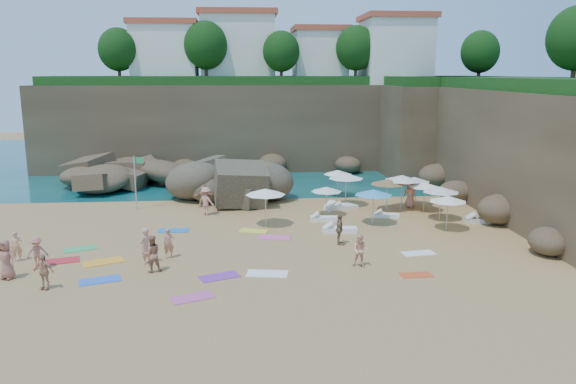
{
  "coord_description": "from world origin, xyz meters",
  "views": [
    {
      "loc": [
        -0.7,
        -30.28,
        9.13
      ],
      "look_at": [
        2.0,
        3.0,
        2.0
      ],
      "focal_mm": 35.0,
      "sensor_mm": 36.0,
      "label": 1
    }
  ],
  "objects": [
    {
      "name": "parasol_7",
      "position": [
        11.62,
        3.15,
        1.96
      ],
      "size": [
        2.26,
        2.26,
        2.14
      ],
      "color": "silver",
      "rests_on": "ground"
    },
    {
      "name": "towel_1",
      "position": [
        -2.89,
        -8.26,
        0.02
      ],
      "size": [
        1.96,
        1.5,
        0.03
      ],
      "primitive_type": "cube",
      "rotation": [
        0.0,
        0.0,
        0.41
      ],
      "color": "#CA4E99",
      "rests_on": "ground"
    },
    {
      "name": "lounger_3",
      "position": [
        8.47,
        4.04,
        0.12
      ],
      "size": [
        1.66,
        0.81,
        0.25
      ],
      "primitive_type": "cube",
      "rotation": [
        0.0,
        0.0,
        -0.18
      ],
      "color": "white",
      "rests_on": "ground"
    },
    {
      "name": "clifftop_trees",
      "position": [
        4.78,
        19.52,
        11.26
      ],
      "size": [
        35.6,
        23.82,
        4.4
      ],
      "color": "#11380F",
      "rests_on": "ground"
    },
    {
      "name": "lounger_2",
      "position": [
        4.35,
        3.48,
        0.14
      ],
      "size": [
        1.79,
        0.65,
        0.28
      ],
      "primitive_type": "cube",
      "rotation": [
        0.0,
        0.0,
        -0.03
      ],
      "color": "white",
      "rests_on": "ground"
    },
    {
      "name": "person_lie_0",
      "position": [
        -10.48,
        -4.12,
        0.2
      ],
      "size": [
        1.55,
        1.8,
        0.41
      ],
      "primitive_type": "imported",
      "rotation": [
        0.0,
        0.0,
        0.45
      ],
      "color": "#B96B5C",
      "rests_on": "ground"
    },
    {
      "name": "person_lie_5",
      "position": [
        4.81,
        -5.08,
        0.29
      ],
      "size": [
        1.22,
        1.72,
        0.59
      ],
      "primitive_type": "imported",
      "rotation": [
        0.0,
        0.0,
        -0.33
      ],
      "color": "#FAB38E",
      "rests_on": "ground"
    },
    {
      "name": "person_stand_6",
      "position": [
        -5.5,
        -3.78,
        0.9
      ],
      "size": [
        0.68,
        0.78,
        1.8
      ],
      "primitive_type": "imported",
      "rotation": [
        0.0,
        0.0,
        4.25
      ],
      "color": "tan",
      "rests_on": "ground"
    },
    {
      "name": "towel_5",
      "position": [
        0.33,
        -5.71,
        0.02
      ],
      "size": [
        2.02,
        1.23,
        0.03
      ],
      "primitive_type": "cube",
      "rotation": [
        0.0,
        0.0,
        -0.16
      ],
      "color": "white",
      "rests_on": "ground"
    },
    {
      "name": "person_lie_2",
      "position": [
        -11.39,
        -5.39,
        0.24
      ],
      "size": [
        1.31,
        1.96,
        0.48
      ],
      "primitive_type": "imported",
      "rotation": [
        0.0,
        0.0,
        -0.26
      ],
      "color": "#A25F51",
      "rests_on": "ground"
    },
    {
      "name": "towel_0",
      "position": [
        -7.19,
        -5.94,
        0.02
      ],
      "size": [
        1.96,
        1.38,
        0.03
      ],
      "primitive_type": "cube",
      "rotation": [
        0.0,
        0.0,
        0.31
      ],
      "color": "blue",
      "rests_on": "ground"
    },
    {
      "name": "person_stand_1",
      "position": [
        -5.0,
        -4.97,
        0.88
      ],
      "size": [
        1.02,
        0.89,
        1.76
      ],
      "primitive_type": "imported",
      "rotation": [
        0.0,
        0.0,
        3.44
      ],
      "color": "#AA6F55",
      "rests_on": "ground"
    },
    {
      "name": "towel_8",
      "position": [
        -4.86,
        1.97,
        0.02
      ],
      "size": [
        1.79,
        0.91,
        0.03
      ],
      "primitive_type": "cube",
      "rotation": [
        0.0,
        0.0,
        -0.01
      ],
      "color": "blue",
      "rests_on": "ground"
    },
    {
      "name": "rock_outcrop",
      "position": [
        -0.58,
        9.37,
        0.0
      ],
      "size": [
        8.29,
        6.54,
        3.1
      ],
      "primitive_type": null,
      "rotation": [
        0.0,
        0.0,
        -0.1
      ],
      "color": "brown",
      "rests_on": "ground"
    },
    {
      "name": "parasol_2",
      "position": [
        4.63,
        4.8,
        1.75
      ],
      "size": [
        2.02,
        2.02,
        1.91
      ],
      "color": "silver",
      "rests_on": "ground"
    },
    {
      "name": "parasol_10",
      "position": [
        7.17,
        2.48,
        2.0
      ],
      "size": [
        2.31,
        2.31,
        2.18
      ],
      "color": "silver",
      "rests_on": "ground"
    },
    {
      "name": "person_stand_5",
      "position": [
        -3.47,
        7.91,
        0.78
      ],
      "size": [
        1.5,
        0.77,
        1.56
      ],
      "primitive_type": "imported",
      "rotation": [
        0.0,
        0.0,
        0.26
      ],
      "color": "tan",
      "rests_on": "ground"
    },
    {
      "name": "parasol_8",
      "position": [
        9.98,
        6.14,
        2.16
      ],
      "size": [
        2.49,
        2.49,
        2.35
      ],
      "color": "silver",
      "rests_on": "ground"
    },
    {
      "name": "lounger_5",
      "position": [
        4.85,
        0.82,
        0.15
      ],
      "size": [
        2.01,
        0.74,
        0.31
      ],
      "primitive_type": "cube",
      "rotation": [
        0.0,
        0.0,
        -0.04
      ],
      "color": "white",
      "rests_on": "ground"
    },
    {
      "name": "towel_13",
      "position": [
        8.23,
        -3.34,
        0.01
      ],
      "size": [
        1.75,
        1.02,
        0.03
      ],
      "primitive_type": "cube",
      "rotation": [
        0.0,
        0.0,
        0.11
      ],
      "color": "white",
      "rests_on": "ground"
    },
    {
      "name": "cliff_right",
      "position": [
        19.0,
        8.0,
        4.0
      ],
      "size": [
        8.0,
        30.0,
        8.0
      ],
      "primitive_type": "cube",
      "color": "brown",
      "rests_on": "ground"
    },
    {
      "name": "person_lie_1",
      "position": [
        -9.28,
        -6.8,
        0.19
      ],
      "size": [
        1.31,
        1.75,
        0.38
      ],
      "primitive_type": "imported",
      "rotation": [
        0.0,
        0.0,
        -0.28
      ],
      "color": "tan",
      "rests_on": "ground"
    },
    {
      "name": "parasol_11",
      "position": [
        11.23,
        0.85,
        1.9
      ],
      "size": [
        2.18,
        2.18,
        2.07
      ],
      "color": "silver",
      "rests_on": "ground"
    },
    {
      "name": "towel_12",
      "position": [
        -0.15,
        1.5,
        0.01
      ],
      "size": [
        1.82,
        1.3,
        0.03
      ],
      "primitive_type": "cube",
      "rotation": [
        0.0,
        0.0,
        -0.32
      ],
      "color": "yellow",
      "rests_on": "ground"
    },
    {
      "name": "seawater",
      "position": [
        0.0,
        30.0,
        0.0
      ],
      "size": [
        120.0,
        120.0,
        0.0
      ],
      "primitive_type": "plane",
      "color": "#0C4751",
      "rests_on": "ground"
    },
    {
      "name": "towel_10",
      "position": [
        7.15,
        -6.43,
        0.01
      ],
      "size": [
        1.49,
        0.8,
        0.03
      ],
      "primitive_type": "cube",
      "rotation": [
        0.0,
        0.0,
        0.05
      ],
      "color": "#DA4922",
      "rests_on": "ground"
    },
    {
      "name": "lounger_0",
      "position": [
        5.75,
        6.52,
        0.16
      ],
      "size": [
        2.09,
        1.48,
        0.31
      ],
      "primitive_type": "cube",
      "rotation": [
        0.0,
        0.0,
        0.46
      ],
      "color": "white",
      "rests_on": "ground"
    },
    {
      "name": "marina_masts",
      "position": [
        -16.5,
        30.0,
        3.0
      ],
      "size": [
        3.1,
        0.1,
        6.0
      ],
      "color": "white",
      "rests_on": "ground"
    },
    {
      "name": "rock_promontory",
      "position": [
        -11.0,
        16.0,
        0.0
      ],
      "size": [
        12.0,
        7.0,
        2.0
      ],
      "primitive_type": null,
      "color": "brown",
      "rests_on": "ground"
    },
    {
      "name": "parasol_6",
      "position": [
        8.89,
        5.77,
        1.99
      ],
      "size": [
        2.29,
        2.29,
        2.17
      ],
      "color": "silver",
      "rests_on": "ground"
    },
    {
      "name": "lounger_1",
      "position": [
        6.23,
        6.46,
        0.13
      ],
      "size": [
        1.72,
        0.77,
        0.26
      ],
      "primitive_type": "cube",
      "rotation": [
        0.0,
        0.0,
        0.13
      ],
      "color": "silver",
      "rests_on": "ground"
    },
    {
      "name": "parasol_9",
      "position": [
        0.61,
        2.66,
        2.11
      ],
      "size": [
        2.43,
        2.43,
        2.3
      ],
      "color": "silver",
      "rests_on": "ground"
    },
    {
      "name": "person_lie_4",
      "position": [
        -4.48,
        -3.02,
        0.18
      ],
      "size": [
        0.92,
        1.56,
        0.35
      ],
      "primitive_type": "imported",
      "rotation": [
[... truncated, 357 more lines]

